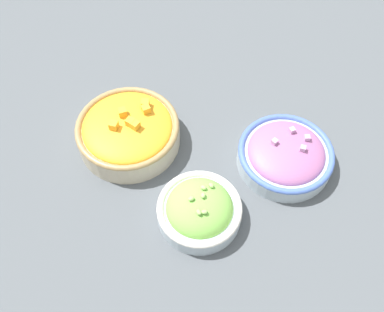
# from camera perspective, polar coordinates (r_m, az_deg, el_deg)

# --- Properties ---
(ground_plane) EXTENTS (3.00, 3.00, 0.00)m
(ground_plane) POSITION_cam_1_polar(r_m,az_deg,el_deg) (0.82, -0.00, -1.16)
(ground_plane) COLOR #4C5156
(bowl_squash) EXTENTS (0.20, 0.20, 0.08)m
(bowl_squash) POSITION_cam_1_polar(r_m,az_deg,el_deg) (0.83, -8.51, 3.34)
(bowl_squash) COLOR beige
(bowl_squash) RESTS_ON ground_plane
(bowl_red_onion) EXTENTS (0.18, 0.18, 0.06)m
(bowl_red_onion) POSITION_cam_1_polar(r_m,az_deg,el_deg) (0.82, 12.36, 0.18)
(bowl_red_onion) COLOR #B2C1CC
(bowl_red_onion) RESTS_ON ground_plane
(bowl_lettuce) EXTENTS (0.15, 0.15, 0.07)m
(bowl_lettuce) POSITION_cam_1_polar(r_m,az_deg,el_deg) (0.74, 0.99, -7.15)
(bowl_lettuce) COLOR #B2C1CC
(bowl_lettuce) RESTS_ON ground_plane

